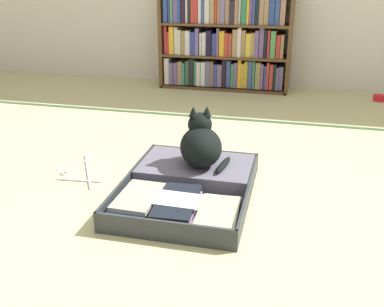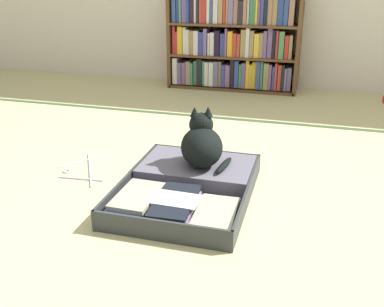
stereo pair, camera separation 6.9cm
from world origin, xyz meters
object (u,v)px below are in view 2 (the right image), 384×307
bookshelf (233,42)px  clothes_hanger (82,170)px  black_cat (202,144)px  open_suitcase (188,186)px

bookshelf → clothes_hanger: bookshelf is taller
black_cat → clothes_hanger: black_cat is taller
black_cat → bookshelf: bearing=96.2°
bookshelf → clothes_hanger: 2.07m
bookshelf → black_cat: size_ratio=3.65×
open_suitcase → clothes_hanger: 0.63m
bookshelf → open_suitcase: size_ratio=1.45×
open_suitcase → black_cat: 0.22m
black_cat → clothes_hanger: size_ratio=0.79×
bookshelf → clothes_hanger: (-0.44, -1.98, -0.41)m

